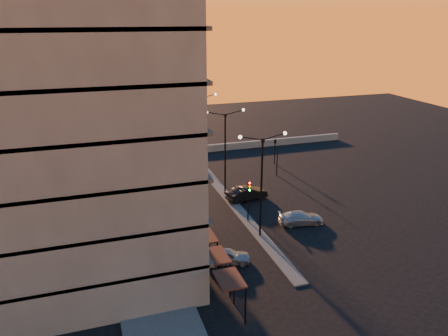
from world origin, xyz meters
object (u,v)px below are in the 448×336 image
streetlamp_mid (225,146)px  car_sedan (247,193)px  car_hatchback (227,256)px  traffic_light_main (249,195)px  car_wagon (301,218)px

streetlamp_mid → car_sedan: streetlamp_mid is taller
streetlamp_mid → car_hatchback: size_ratio=2.59×
traffic_light_main → car_sedan: (1.78, 5.13, -2.15)m
traffic_light_main → car_hatchback: bearing=-124.1°
car_hatchback → traffic_light_main: bearing=-20.1°
car_wagon → streetlamp_mid: bearing=36.6°
streetlamp_mid → car_wagon: (4.62, -8.91, -4.98)m
streetlamp_mid → traffic_light_main: streetlamp_mid is taller
streetlamp_mid → car_hatchback: (-4.21, -13.35, -4.97)m
streetlamp_mid → car_sedan: size_ratio=2.13×
car_hatchback → car_wagon: bearing=-49.3°
traffic_light_main → car_hatchback: traffic_light_main is taller
car_hatchback → car_wagon: size_ratio=0.87×
streetlamp_mid → car_wagon: size_ratio=2.25×
streetlamp_mid → traffic_light_main: (0.00, -7.13, -2.70)m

